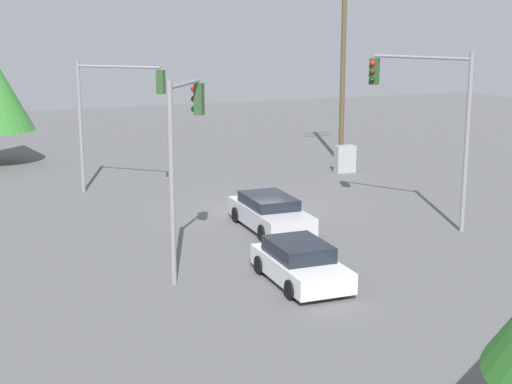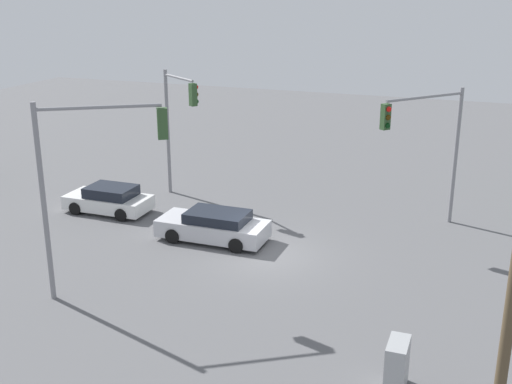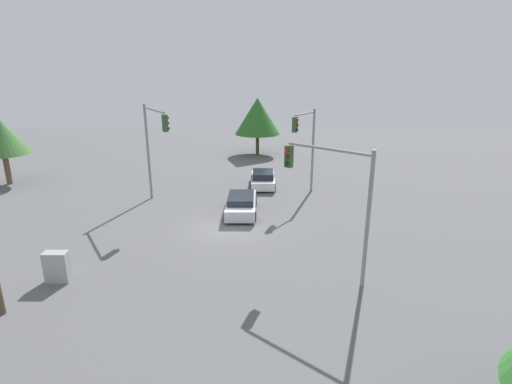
# 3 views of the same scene
# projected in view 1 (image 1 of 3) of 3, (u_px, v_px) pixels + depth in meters

# --- Properties ---
(ground_plane) EXTENTS (80.00, 80.00, 0.00)m
(ground_plane) POSITION_uv_depth(u_px,v_px,m) (262.00, 212.00, 33.60)
(ground_plane) COLOR #5B5B5E
(sedan_silver) EXTENTS (2.03, 4.67, 1.31)m
(sedan_silver) POSITION_uv_depth(u_px,v_px,m) (270.00, 213.00, 30.83)
(sedan_silver) COLOR silver
(sedan_silver) RESTS_ON ground_plane
(sedan_white) EXTENTS (1.99, 4.05, 1.29)m
(sedan_white) POSITION_uv_depth(u_px,v_px,m) (300.00, 263.00, 24.71)
(sedan_white) COLOR silver
(sedan_white) RESTS_ON ground_plane
(traffic_signal_main) EXTENTS (3.53, 3.01, 6.20)m
(traffic_signal_main) POSITION_uv_depth(u_px,v_px,m) (113.00, 103.00, 35.83)
(traffic_signal_main) COLOR gray
(traffic_signal_main) RESTS_ON ground_plane
(traffic_signal_cross) EXTENTS (1.93, 2.60, 6.40)m
(traffic_signal_cross) POSITION_uv_depth(u_px,v_px,m) (183.00, 143.00, 24.78)
(traffic_signal_cross) COLOR gray
(traffic_signal_cross) RESTS_ON ground_plane
(traffic_signal_aux) EXTENTS (2.51, 3.72, 6.90)m
(traffic_signal_aux) POSITION_uv_depth(u_px,v_px,m) (430.00, 108.00, 30.42)
(traffic_signal_aux) COLOR gray
(traffic_signal_aux) RESTS_ON ground_plane
(utility_pole_tall) EXTENTS (2.20, 0.28, 11.23)m
(utility_pole_tall) POSITION_uv_depth(u_px,v_px,m) (343.00, 57.00, 43.25)
(utility_pole_tall) COLOR brown
(utility_pole_tall) RESTS_ON ground_plane
(electrical_cabinet) EXTENTS (1.07, 0.54, 1.44)m
(electrical_cabinet) POSITION_uv_depth(u_px,v_px,m) (345.00, 159.00, 41.74)
(electrical_cabinet) COLOR #9EA0A3
(electrical_cabinet) RESTS_ON ground_plane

